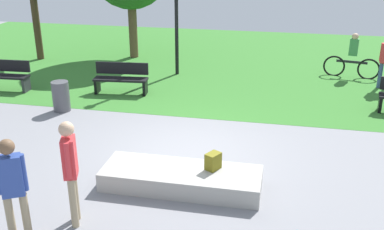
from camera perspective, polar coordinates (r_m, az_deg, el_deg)
The scene contains 10 objects.
ground_plane at distance 9.91m, azimuth -0.85°, elevation -4.63°, with size 28.00×28.00×0.00m, color gray.
grass_lawn at distance 17.33m, azimuth 4.92°, elevation 6.88°, with size 26.60×12.03×0.01m, color #387A2D.
concrete_ledge at distance 8.49m, azimuth -1.35°, elevation -8.04°, with size 2.97×1.02×0.36m, color #A8A59E.
backpack_on_ledge at distance 8.37m, azimuth 2.70°, elevation -5.87°, with size 0.28×0.20×0.32m, color olive.
skater_performing_trick at distance 7.13m, azimuth -21.81°, elevation -8.16°, with size 0.39×0.33×1.74m.
skater_watching at distance 7.32m, azimuth -15.19°, elevation -6.17°, with size 0.30×0.41×1.80m.
park_bench_near_path at distance 13.64m, azimuth -8.97°, elevation 4.71°, with size 1.64×0.61×0.91m.
park_bench_center_lawn at distance 14.94m, azimuth -22.78°, elevation 4.75°, with size 1.62×0.55×0.91m.
trash_bin at distance 12.58m, azimuth -16.30°, elevation 2.29°, with size 0.46×0.46×0.82m, color #4C4C51.
cyclist_on_bicycle at distance 15.93m, azimuth 19.67°, elevation 6.72°, with size 1.80×0.38×1.52m.
Camera 1 is at (1.95, -8.68, 4.38)m, focal length 42.02 mm.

